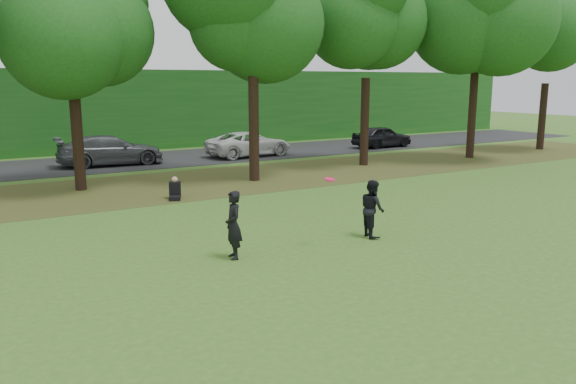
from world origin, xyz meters
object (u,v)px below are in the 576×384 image
object	(u,v)px
frisbee	(330,179)
seated_person	(175,191)
player_right	(372,208)
player_left	(233,225)

from	to	relation	value
frisbee	seated_person	bearing A→B (deg)	99.98
player_right	frisbee	size ratio (longest dim) A/B	4.98
player_left	frisbee	size ratio (longest dim) A/B	5.22
player_left	seated_person	distance (m)	7.65
player_left	seated_person	world-z (taller)	player_left
player_left	player_right	xyz separation A→B (m)	(4.18, -0.17, -0.04)
player_left	frisbee	distance (m)	2.76
player_left	seated_person	size ratio (longest dim) A/B	2.03
player_left	player_right	world-z (taller)	player_left
player_right	seated_person	bearing A→B (deg)	35.28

